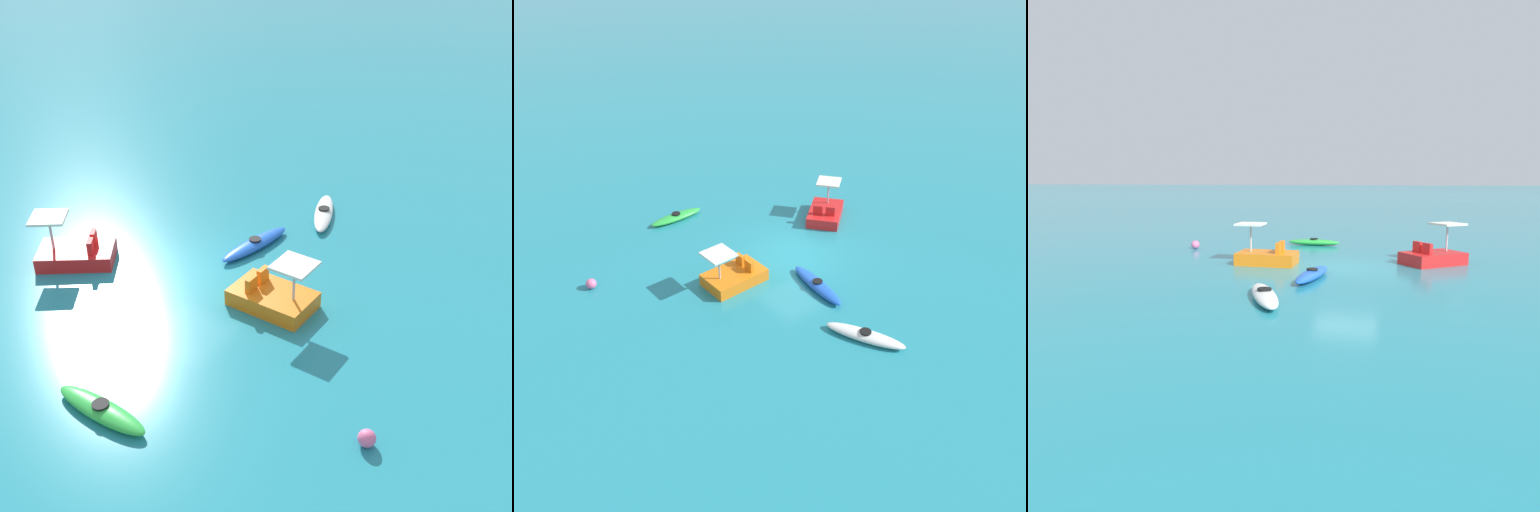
% 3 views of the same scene
% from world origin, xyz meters
% --- Properties ---
extents(ground_plane, '(600.00, 600.00, 0.00)m').
position_xyz_m(ground_plane, '(0.00, 0.00, 0.00)').
color(ground_plane, teal).
extents(kayak_blue, '(3.10, 1.05, 0.37)m').
position_xyz_m(kayak_blue, '(-2.49, 0.93, 0.16)').
color(kayak_blue, blue).
rests_on(kayak_blue, ground_plane).
extents(kayak_green, '(0.66, 2.74, 0.37)m').
position_xyz_m(kayak_green, '(5.96, 2.38, 0.16)').
color(kayak_green, green).
rests_on(kayak_green, ground_plane).
extents(kayak_white, '(2.92, 1.80, 0.37)m').
position_xyz_m(kayak_white, '(-5.78, 1.71, 0.16)').
color(kayak_white, white).
rests_on(kayak_white, ground_plane).
extents(pedal_boat_orange, '(1.53, 2.46, 1.68)m').
position_xyz_m(pedal_boat_orange, '(-0.05, 3.28, 0.34)').
color(pedal_boat_orange, orange).
rests_on(pedal_boat_orange, ground_plane).
extents(pedal_boat_red, '(2.65, 2.82, 1.68)m').
position_xyz_m(pedal_boat_red, '(1.52, -3.38, 0.34)').
color(pedal_boat_red, red).
rests_on(pedal_boat_red, ground_plane).
extents(buoy_pink, '(0.42, 0.42, 0.42)m').
position_xyz_m(buoy_pink, '(3.24, 7.95, 0.21)').
color(buoy_pink, pink).
rests_on(buoy_pink, ground_plane).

